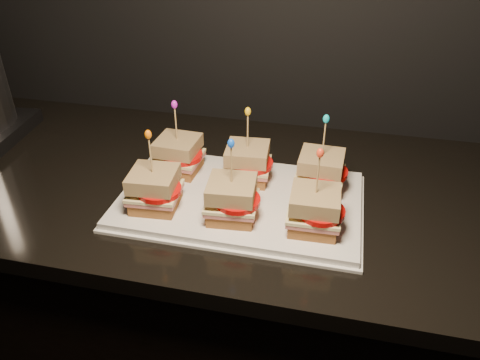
# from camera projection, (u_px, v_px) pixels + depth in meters

# --- Properties ---
(cabinet) EXTENTS (2.58, 0.59, 0.90)m
(cabinet) POSITION_uv_depth(u_px,v_px,m) (330.00, 355.00, 1.19)
(cabinet) COLOR black
(cabinet) RESTS_ON ground
(granite_slab) EXTENTS (2.62, 0.63, 0.03)m
(granite_slab) POSITION_uv_depth(u_px,v_px,m) (354.00, 205.00, 0.93)
(granite_slab) COLOR black
(granite_slab) RESTS_ON cabinet
(platter) EXTENTS (0.46, 0.28, 0.02)m
(platter) POSITION_uv_depth(u_px,v_px,m) (240.00, 200.00, 0.90)
(platter) COLOR white
(platter) RESTS_ON granite_slab
(platter_rim) EXTENTS (0.47, 0.29, 0.01)m
(platter_rim) POSITION_uv_depth(u_px,v_px,m) (240.00, 203.00, 0.91)
(platter_rim) COLOR white
(platter_rim) RESTS_ON granite_slab
(sandwich_0_bread_bot) EXTENTS (0.08, 0.08, 0.02)m
(sandwich_0_bread_bot) POSITION_uv_depth(u_px,v_px,m) (179.00, 166.00, 0.97)
(sandwich_0_bread_bot) COLOR brown
(sandwich_0_bread_bot) RESTS_ON platter
(sandwich_0_ham) EXTENTS (0.09, 0.09, 0.01)m
(sandwich_0_ham) POSITION_uv_depth(u_px,v_px,m) (179.00, 159.00, 0.97)
(sandwich_0_ham) COLOR #BE5651
(sandwich_0_ham) RESTS_ON sandwich_0_bread_bot
(sandwich_0_cheese) EXTENTS (0.09, 0.09, 0.01)m
(sandwich_0_cheese) POSITION_uv_depth(u_px,v_px,m) (179.00, 156.00, 0.96)
(sandwich_0_cheese) COLOR #F9EDA4
(sandwich_0_cheese) RESTS_ON sandwich_0_ham
(sandwich_0_tomato) EXTENTS (0.08, 0.08, 0.01)m
(sandwich_0_tomato) POSITION_uv_depth(u_px,v_px,m) (183.00, 155.00, 0.95)
(sandwich_0_tomato) COLOR #C30A08
(sandwich_0_tomato) RESTS_ON sandwich_0_cheese
(sandwich_0_bread_top) EXTENTS (0.09, 0.09, 0.03)m
(sandwich_0_bread_top) POSITION_uv_depth(u_px,v_px,m) (178.00, 145.00, 0.95)
(sandwich_0_bread_top) COLOR #5A3215
(sandwich_0_bread_top) RESTS_ON sandwich_0_tomato
(sandwich_0_pick) EXTENTS (0.00, 0.00, 0.09)m
(sandwich_0_pick) POSITION_uv_depth(u_px,v_px,m) (176.00, 126.00, 0.92)
(sandwich_0_pick) COLOR tan
(sandwich_0_pick) RESTS_ON sandwich_0_bread_top
(sandwich_0_frill) EXTENTS (0.01, 0.01, 0.02)m
(sandwich_0_frill) POSITION_uv_depth(u_px,v_px,m) (174.00, 104.00, 0.90)
(sandwich_0_frill) COLOR #C71EC8
(sandwich_0_frill) RESTS_ON sandwich_0_pick
(sandwich_1_bread_bot) EXTENTS (0.09, 0.09, 0.02)m
(sandwich_1_bread_bot) POSITION_uv_depth(u_px,v_px,m) (247.00, 174.00, 0.95)
(sandwich_1_bread_bot) COLOR brown
(sandwich_1_bread_bot) RESTS_ON platter
(sandwich_1_ham) EXTENTS (0.10, 0.09, 0.01)m
(sandwich_1_ham) POSITION_uv_depth(u_px,v_px,m) (247.00, 167.00, 0.94)
(sandwich_1_ham) COLOR #BE5651
(sandwich_1_ham) RESTS_ON sandwich_1_bread_bot
(sandwich_1_cheese) EXTENTS (0.10, 0.09, 0.01)m
(sandwich_1_cheese) POSITION_uv_depth(u_px,v_px,m) (247.00, 164.00, 0.93)
(sandwich_1_cheese) COLOR #F9EDA4
(sandwich_1_cheese) RESTS_ON sandwich_1_ham
(sandwich_1_tomato) EXTENTS (0.08, 0.08, 0.01)m
(sandwich_1_tomato) POSITION_uv_depth(u_px,v_px,m) (253.00, 163.00, 0.92)
(sandwich_1_tomato) COLOR #C30A08
(sandwich_1_tomato) RESTS_ON sandwich_1_cheese
(sandwich_1_bread_top) EXTENTS (0.09, 0.09, 0.03)m
(sandwich_1_bread_top) POSITION_uv_depth(u_px,v_px,m) (247.00, 153.00, 0.92)
(sandwich_1_bread_top) COLOR #5A3215
(sandwich_1_bread_top) RESTS_ON sandwich_1_tomato
(sandwich_1_pick) EXTENTS (0.00, 0.00, 0.09)m
(sandwich_1_pick) POSITION_uv_depth(u_px,v_px,m) (248.00, 133.00, 0.90)
(sandwich_1_pick) COLOR tan
(sandwich_1_pick) RESTS_ON sandwich_1_bread_top
(sandwich_1_frill) EXTENTS (0.01, 0.01, 0.02)m
(sandwich_1_frill) POSITION_uv_depth(u_px,v_px,m) (248.00, 111.00, 0.87)
(sandwich_1_frill) COLOR gold
(sandwich_1_frill) RESTS_ON sandwich_1_pick
(sandwich_2_bread_bot) EXTENTS (0.08, 0.08, 0.02)m
(sandwich_2_bread_bot) POSITION_uv_depth(u_px,v_px,m) (319.00, 183.00, 0.92)
(sandwich_2_bread_bot) COLOR brown
(sandwich_2_bread_bot) RESTS_ON platter
(sandwich_2_ham) EXTENTS (0.09, 0.09, 0.01)m
(sandwich_2_ham) POSITION_uv_depth(u_px,v_px,m) (320.00, 176.00, 0.91)
(sandwich_2_ham) COLOR #BE5651
(sandwich_2_ham) RESTS_ON sandwich_2_bread_bot
(sandwich_2_cheese) EXTENTS (0.09, 0.09, 0.01)m
(sandwich_2_cheese) POSITION_uv_depth(u_px,v_px,m) (320.00, 173.00, 0.91)
(sandwich_2_cheese) COLOR #F9EDA4
(sandwich_2_cheese) RESTS_ON sandwich_2_ham
(sandwich_2_tomato) EXTENTS (0.08, 0.08, 0.01)m
(sandwich_2_tomato) POSITION_uv_depth(u_px,v_px,m) (327.00, 172.00, 0.90)
(sandwich_2_tomato) COLOR #C30A08
(sandwich_2_tomato) RESTS_ON sandwich_2_cheese
(sandwich_2_bread_top) EXTENTS (0.09, 0.09, 0.03)m
(sandwich_2_bread_top) POSITION_uv_depth(u_px,v_px,m) (322.00, 161.00, 0.89)
(sandwich_2_bread_top) COLOR #5A3215
(sandwich_2_bread_top) RESTS_ON sandwich_2_tomato
(sandwich_2_pick) EXTENTS (0.00, 0.00, 0.09)m
(sandwich_2_pick) POSITION_uv_depth(u_px,v_px,m) (324.00, 141.00, 0.87)
(sandwich_2_pick) COLOR tan
(sandwich_2_pick) RESTS_ON sandwich_2_bread_top
(sandwich_2_frill) EXTENTS (0.01, 0.01, 0.02)m
(sandwich_2_frill) POSITION_uv_depth(u_px,v_px,m) (326.00, 119.00, 0.85)
(sandwich_2_frill) COLOR #0EB8C3
(sandwich_2_frill) RESTS_ON sandwich_2_pick
(sandwich_3_bread_bot) EXTENTS (0.09, 0.09, 0.02)m
(sandwich_3_bread_bot) POSITION_uv_depth(u_px,v_px,m) (156.00, 201.00, 0.87)
(sandwich_3_bread_bot) COLOR brown
(sandwich_3_bread_bot) RESTS_ON platter
(sandwich_3_ham) EXTENTS (0.10, 0.09, 0.01)m
(sandwich_3_ham) POSITION_uv_depth(u_px,v_px,m) (155.00, 194.00, 0.86)
(sandwich_3_ham) COLOR #BE5651
(sandwich_3_ham) RESTS_ON sandwich_3_bread_bot
(sandwich_3_cheese) EXTENTS (0.10, 0.09, 0.01)m
(sandwich_3_cheese) POSITION_uv_depth(u_px,v_px,m) (155.00, 191.00, 0.85)
(sandwich_3_cheese) COLOR #F9EDA4
(sandwich_3_cheese) RESTS_ON sandwich_3_ham
(sandwich_3_tomato) EXTENTS (0.08, 0.08, 0.01)m
(sandwich_3_tomato) POSITION_uv_depth(u_px,v_px,m) (159.00, 190.00, 0.84)
(sandwich_3_tomato) COLOR #C30A08
(sandwich_3_tomato) RESTS_ON sandwich_3_cheese
(sandwich_3_bread_top) EXTENTS (0.09, 0.09, 0.03)m
(sandwich_3_bread_top) POSITION_uv_depth(u_px,v_px,m) (153.00, 179.00, 0.84)
(sandwich_3_bread_top) COLOR #5A3215
(sandwich_3_bread_top) RESTS_ON sandwich_3_tomato
(sandwich_3_pick) EXTENTS (0.00, 0.00, 0.09)m
(sandwich_3_pick) POSITION_uv_depth(u_px,v_px,m) (151.00, 158.00, 0.82)
(sandwich_3_pick) COLOR tan
(sandwich_3_pick) RESTS_ON sandwich_3_bread_top
(sandwich_3_frill) EXTENTS (0.01, 0.01, 0.02)m
(sandwich_3_frill) POSITION_uv_depth(u_px,v_px,m) (148.00, 134.00, 0.79)
(sandwich_3_frill) COLOR orange
(sandwich_3_frill) RESTS_ON sandwich_3_pick
(sandwich_4_bread_bot) EXTENTS (0.09, 0.09, 0.02)m
(sandwich_4_bread_bot) POSITION_uv_depth(u_px,v_px,m) (232.00, 211.00, 0.84)
(sandwich_4_bread_bot) COLOR brown
(sandwich_4_bread_bot) RESTS_ON platter
(sandwich_4_ham) EXTENTS (0.10, 0.09, 0.01)m
(sandwich_4_ham) POSITION_uv_depth(u_px,v_px,m) (232.00, 204.00, 0.83)
(sandwich_4_ham) COLOR #BE5651
(sandwich_4_ham) RESTS_ON sandwich_4_bread_bot
(sandwich_4_cheese) EXTENTS (0.10, 0.10, 0.01)m
(sandwich_4_cheese) POSITION_uv_depth(u_px,v_px,m) (232.00, 201.00, 0.83)
(sandwich_4_cheese) COLOR #F9EDA4
(sandwich_4_cheese) RESTS_ON sandwich_4_ham
(sandwich_4_tomato) EXTENTS (0.08, 0.08, 0.01)m
(sandwich_4_tomato) POSITION_uv_depth(u_px,v_px,m) (238.00, 200.00, 0.82)
(sandwich_4_tomato) COLOR #C30A08
(sandwich_4_tomato) RESTS_ON sandwich_4_cheese
(sandwich_4_bread_top) EXTENTS (0.09, 0.09, 0.03)m
(sandwich_4_bread_top) POSITION_uv_depth(u_px,v_px,m) (232.00, 189.00, 0.81)
(sandwich_4_bread_top) COLOR #5A3215
(sandwich_4_bread_top) RESTS_ON sandwich_4_tomato
(sandwich_4_pick) EXTENTS (0.00, 0.00, 0.09)m
(sandwich_4_pick) POSITION_uv_depth(u_px,v_px,m) (231.00, 167.00, 0.79)
(sandwich_4_pick) COLOR tan
(sandwich_4_pick) RESTS_ON sandwich_4_bread_top
(sandwich_4_frill) EXTENTS (0.01, 0.01, 0.02)m
(sandwich_4_frill) POSITION_uv_depth(u_px,v_px,m) (231.00, 143.00, 0.76)
(sandwich_4_frill) COLOR blue
(sandwich_4_frill) RESTS_ON sandwich_4_pick
(sandwich_5_bread_bot) EXTENTS (0.08, 0.08, 0.02)m
(sandwich_5_bread_bot) POSITION_uv_depth(u_px,v_px,m) (313.00, 222.00, 0.81)
(sandwich_5_bread_bot) COLOR brown
(sandwich_5_bread_bot) RESTS_ON platter
(sandwich_5_ham) EXTENTS (0.09, 0.09, 0.01)m
(sandwich_5_ham) POSITION_uv_depth(u_px,v_px,m) (314.00, 215.00, 0.80)
(sandwich_5_ham) COLOR #BE5651
(sandwich_5_ham) RESTS_ON sandwich_5_bread_bot
(sandwich_5_cheese) EXTENTS (0.09, 0.09, 0.01)m
(sandwich_5_cheese) POSITION_uv_depth(u_px,v_px,m) (314.00, 212.00, 0.80)
(sandwich_5_cheese) COLOR #F9EDA4
(sandwich_5_cheese) RESTS_ON sandwich_5_ham
(sandwich_5_tomato) EXTENTS (0.08, 0.08, 0.01)m
(sandwich_5_tomato) POSITION_uv_depth(u_px,v_px,m) (321.00, 211.00, 0.79)
(sandwich_5_tomato) COLOR #C30A08
(sandwich_5_tomato) RESTS_ON sandwich_5_cheese
(sandwich_5_bread_top) EXTENTS (0.08, 0.08, 0.03)m
(sandwich_5_bread_top) POSITION_uv_depth(u_px,v_px,m) (315.00, 199.00, 0.79)
(sandwich_5_bread_top) COLOR #5A3215
(sandwich_5_bread_top) RESTS_ON sandwich_5_tomato
(sandwich_5_pick) EXTENTS (0.00, 0.00, 0.09)m
(sandwich_5_pick) POSITION_uv_depth(u_px,v_px,m) (318.00, 177.00, 0.76)
(sandwich_5_pick) COLOR tan
(sandwich_5_pick) RESTS_ON sandwich_5_bread_top
(sandwich_5_frill) EXTENTS (0.01, 0.01, 0.02)m
(sandwich_5_frill) POSITION_uv_depth(u_px,v_px,m) (320.00, 153.00, 0.74)
(sandwich_5_frill) COLOR #F23E1D
(sandwich_5_frill) RESTS_ON sandwich_5_pick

